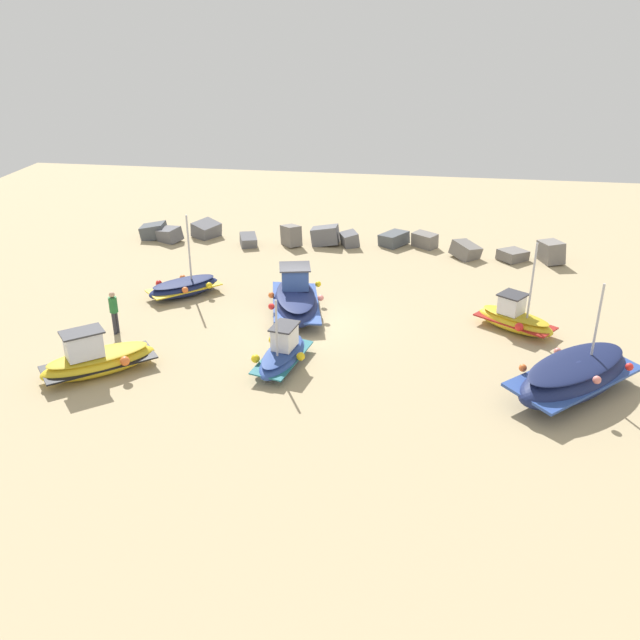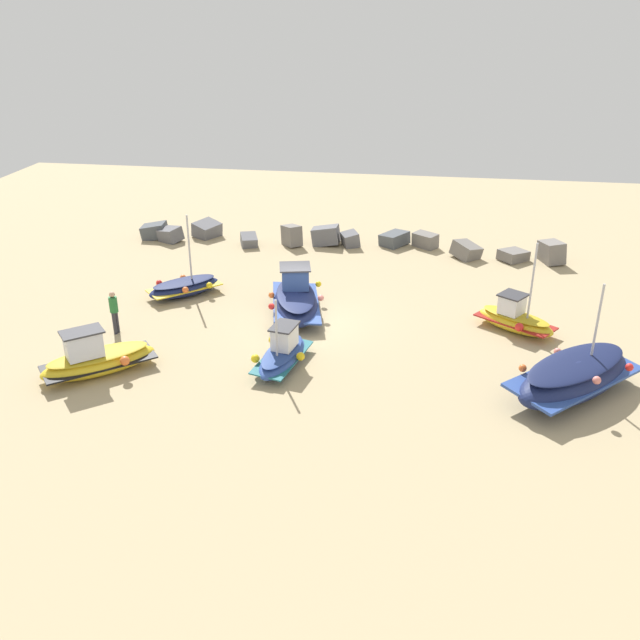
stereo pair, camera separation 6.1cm
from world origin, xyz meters
name	(u,v)px [view 2 (the right image)]	position (x,y,z in m)	size (l,w,h in m)	color
ground_plane	(305,319)	(0.00, 0.00, 0.00)	(52.16, 52.16, 0.00)	tan
fishing_boat_0	(283,353)	(-0.09, -4.01, 0.47)	(1.85, 3.40, 2.74)	#2D4C9E
fishing_boat_1	(574,377)	(9.64, -4.54, 0.68)	(4.98, 4.96, 3.78)	navy
fishing_boat_2	(185,287)	(-5.60, 1.61, 0.39)	(3.19, 3.13, 3.55)	navy
fishing_boat_3	(97,359)	(-6.27, -5.55, 0.54)	(3.85, 3.54, 1.73)	gold
fishing_boat_4	(296,299)	(-0.47, 0.54, 0.59)	(2.75, 4.66, 1.89)	navy
fishing_boat_5	(515,319)	(8.24, 0.22, 0.48)	(3.27, 2.78, 3.68)	gold
person_walking	(114,309)	(-6.97, -2.43, 1.00)	(0.32, 0.32, 1.73)	#2D2D38
breakwater_rocks	(340,240)	(0.23, 9.14, 0.40)	(22.06, 3.14, 1.29)	#4C5156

